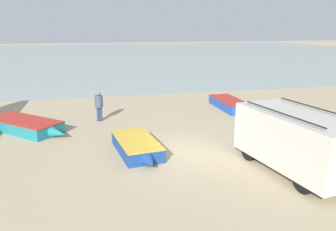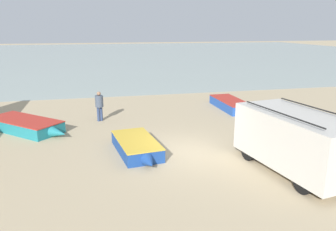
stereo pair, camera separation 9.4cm
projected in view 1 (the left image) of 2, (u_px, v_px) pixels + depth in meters
name	position (u px, v px, depth m)	size (l,w,h in m)	color
ground_plane	(188.00, 151.00, 13.83)	(200.00, 200.00, 0.00)	tan
sea_water	(110.00, 54.00, 62.68)	(120.00, 80.00, 0.01)	#99A89E
parked_van	(296.00, 139.00, 11.75)	(2.86, 5.05, 2.28)	beige
fishing_rowboat_0	(231.00, 105.00, 20.90)	(1.50, 4.56, 0.58)	#234CA3
fishing_rowboat_1	(137.00, 147.00, 13.60)	(1.89, 3.84, 0.56)	navy
fishing_rowboat_2	(26.00, 126.00, 16.44)	(4.38, 4.21, 0.59)	#1E757F
fisherman_1	(99.00, 104.00, 18.04)	(0.44, 0.44, 1.67)	navy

